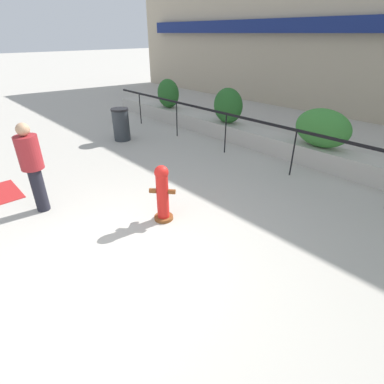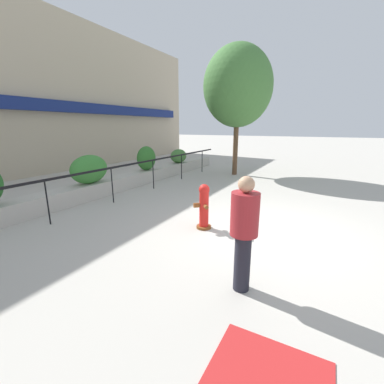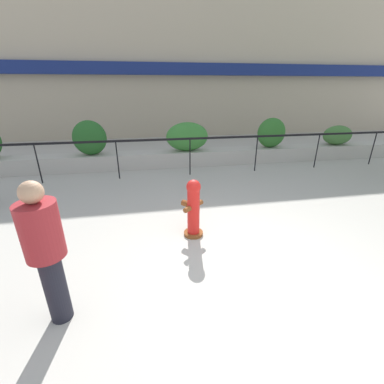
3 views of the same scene
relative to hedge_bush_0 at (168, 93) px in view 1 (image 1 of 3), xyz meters
name	(u,v)px [view 1 (image 1 of 3)]	position (x,y,z in m)	size (l,w,h in m)	color
ground_plane	(111,269)	(6.09, -6.00, -1.03)	(120.00, 120.00, 0.00)	#B2ADA3
planter_wall_low	(313,155)	(6.09, 0.00, -0.78)	(18.00, 0.70, 0.50)	#B7B2A8
fence_railing_segment	(296,135)	(6.09, -1.10, -0.01)	(15.00, 0.05, 1.15)	black
hedge_bush_0	(168,93)	(0.00, 0.00, 0.00)	(0.98, 0.70, 1.06)	#235B23
hedge_bush_1	(228,106)	(3.04, 0.00, 0.01)	(1.04, 0.70, 1.09)	#235B23
hedge_bush_2	(323,128)	(6.19, 0.00, -0.05)	(1.43, 0.70, 0.96)	#387F33
fire_hydrant	(162,193)	(5.55, -4.58, -0.48)	(0.50, 0.50, 1.08)	brown
pedestrian	(32,163)	(3.68, -6.12, -0.04)	(0.48, 0.48, 1.73)	black
trash_bin	(121,124)	(0.92, -2.68, -0.52)	(0.55, 0.55, 1.01)	#2D3338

